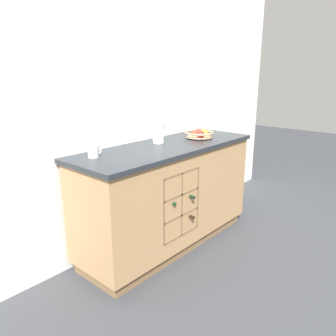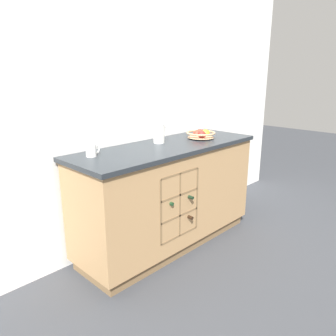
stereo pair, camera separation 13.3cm
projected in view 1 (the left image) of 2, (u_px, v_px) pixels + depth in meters
ground_plane at (168, 243)px, 2.98m from camera, size 14.00×14.00×0.00m
back_wall at (138, 98)px, 2.85m from camera, size 4.40×0.06×2.55m
kitchen_island at (168, 195)px, 2.85m from camera, size 1.74×0.62×0.91m
fruit_bowl at (199, 134)px, 3.01m from camera, size 0.27×0.27×0.08m
white_pitcher at (159, 133)px, 2.79m from camera, size 0.15×0.10×0.17m
ceramic_mug at (94, 151)px, 2.32m from camera, size 0.11×0.07×0.09m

